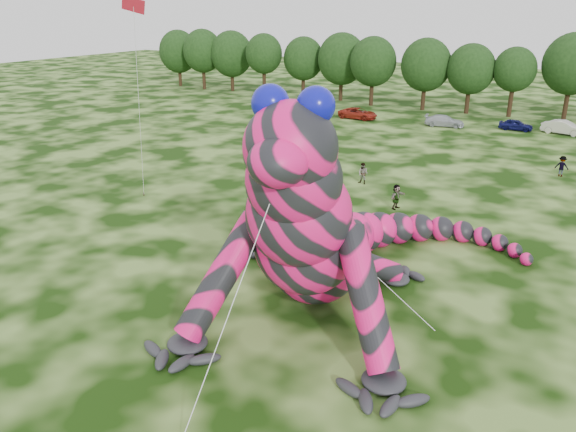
% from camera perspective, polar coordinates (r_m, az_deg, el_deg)
% --- Properties ---
extents(ground, '(240.00, 240.00, 0.00)m').
position_cam_1_polar(ground, '(26.36, -2.17, -10.10)').
color(ground, '#16330A').
rests_on(ground, ground).
extents(inflatable_gecko, '(22.37, 25.02, 10.86)m').
position_cam_1_polar(inflatable_gecko, '(26.58, 3.80, 3.00)').
color(inflatable_gecko, '#F61471').
rests_on(inflatable_gecko, ground).
extents(flying_kite, '(3.75, 2.83, 14.31)m').
position_cam_1_polar(flying_kite, '(38.08, -15.36, 18.66)').
color(flying_kite, red).
rests_on(flying_kite, ground).
extents(tree_0, '(6.91, 6.22, 9.51)m').
position_cam_1_polar(tree_0, '(103.26, -11.03, 15.47)').
color(tree_0, black).
rests_on(tree_0, ground).
extents(tree_1, '(6.74, 6.07, 9.81)m').
position_cam_1_polar(tree_1, '(98.42, -8.63, 15.46)').
color(tree_1, black).
rests_on(tree_1, ground).
extents(tree_2, '(7.04, 6.34, 9.64)m').
position_cam_1_polar(tree_2, '(95.82, -5.74, 15.40)').
color(tree_2, black).
rests_on(tree_2, ground).
extents(tree_3, '(5.81, 5.23, 9.44)m').
position_cam_1_polar(tree_3, '(90.40, -2.46, 15.10)').
color(tree_3, black).
rests_on(tree_3, ground).
extents(tree_4, '(6.22, 5.60, 9.06)m').
position_cam_1_polar(tree_4, '(88.80, 1.57, 14.89)').
color(tree_4, black).
rests_on(tree_4, ground).
extents(tree_5, '(7.16, 6.44, 9.80)m').
position_cam_1_polar(tree_5, '(85.64, 5.46, 14.84)').
color(tree_5, black).
rests_on(tree_5, ground).
extents(tree_6, '(6.52, 5.86, 9.49)m').
position_cam_1_polar(tree_6, '(81.90, 8.59, 14.34)').
color(tree_6, black).
rests_on(tree_6, ground).
extents(tree_7, '(6.68, 6.01, 9.48)m').
position_cam_1_polar(tree_7, '(79.62, 13.77, 13.81)').
color(tree_7, black).
rests_on(tree_7, ground).
extents(tree_8, '(6.14, 5.53, 8.94)m').
position_cam_1_polar(tree_8, '(78.40, 17.99, 13.11)').
color(tree_8, black).
rests_on(tree_8, ground).
extents(tree_9, '(5.27, 4.74, 8.68)m').
position_cam_1_polar(tree_9, '(77.84, 21.90, 12.50)').
color(tree_9, black).
rests_on(tree_9, ground).
extents(tree_10, '(7.09, 6.38, 10.50)m').
position_cam_1_polar(tree_10, '(78.32, 26.79, 12.51)').
color(tree_10, black).
rests_on(tree_10, ground).
extents(car_0, '(3.79, 1.88, 1.24)m').
position_cam_1_polar(car_0, '(79.50, -2.39, 11.36)').
color(car_0, silver).
rests_on(car_0, ground).
extents(car_1, '(4.27, 1.91, 1.36)m').
position_cam_1_polar(car_1, '(75.97, 3.12, 10.95)').
color(car_1, black).
rests_on(car_1, ground).
extents(car_2, '(4.99, 2.48, 1.36)m').
position_cam_1_polar(car_2, '(72.13, 7.13, 10.30)').
color(car_2, maroon).
rests_on(car_2, ground).
extents(car_3, '(4.76, 2.58, 1.31)m').
position_cam_1_polar(car_3, '(69.47, 15.61, 9.29)').
color(car_3, '#ADB1B8').
rests_on(car_3, ground).
extents(car_4, '(3.69, 1.49, 1.26)m').
position_cam_1_polar(car_4, '(69.90, 22.14, 8.58)').
color(car_4, '#0E1048').
rests_on(car_4, ground).
extents(car_5, '(4.79, 2.48, 1.50)m').
position_cam_1_polar(car_5, '(69.82, 26.22, 8.07)').
color(car_5, beige).
rests_on(car_5, ground).
extents(spectator_2, '(1.18, 0.74, 1.74)m').
position_cam_1_polar(spectator_2, '(52.17, 26.06, 4.57)').
color(spectator_2, gray).
rests_on(spectator_2, ground).
extents(spectator_4, '(0.76, 0.93, 1.64)m').
position_cam_1_polar(spectator_4, '(59.34, 1.82, 8.35)').
color(spectator_4, gray).
rests_on(spectator_4, ground).
extents(spectator_5, '(0.85, 1.72, 1.77)m').
position_cam_1_polar(spectator_5, '(40.01, 10.95, 1.94)').
color(spectator_5, gray).
rests_on(spectator_5, ground).
extents(spectator_0, '(0.73, 0.74, 1.72)m').
position_cam_1_polar(spectator_0, '(49.05, 0.06, 5.77)').
color(spectator_0, gray).
rests_on(spectator_0, ground).
extents(spectator_1, '(0.92, 0.76, 1.71)m').
position_cam_1_polar(spectator_1, '(45.29, 7.62, 4.31)').
color(spectator_1, gray).
rests_on(spectator_1, ground).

